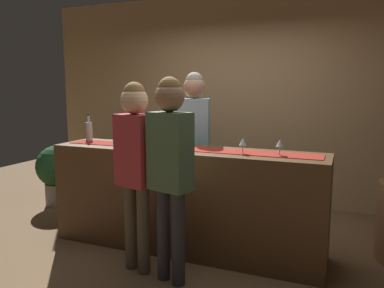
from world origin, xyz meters
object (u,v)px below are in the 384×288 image
at_px(customer_sipping, 170,159).
at_px(bartender, 194,132).
at_px(wine_bottle_green, 153,135).
at_px(wine_glass_far_end, 280,144).
at_px(customer_browsing, 136,157).
at_px(potted_plant_tall, 57,171).
at_px(wine_bottle_clear, 89,131).
at_px(wine_glass_near_customer, 189,139).
at_px(wine_glass_mid_counter, 243,142).

bearing_deg(customer_sipping, bartender, 118.19).
relative_size(wine_bottle_green, wine_glass_far_end, 2.10).
relative_size(wine_bottle_green, customer_browsing, 0.18).
bearing_deg(potted_plant_tall, customer_browsing, -31.96).
relative_size(wine_bottle_clear, wine_glass_near_customer, 2.10).
distance_m(bartender, customer_browsing, 1.18).
distance_m(wine_bottle_clear, wine_glass_mid_counter, 1.80).
bearing_deg(wine_bottle_clear, wine_glass_mid_counter, -5.04).
xyz_separation_m(wine_glass_near_customer, potted_plant_tall, (-2.26, 0.72, -0.65)).
relative_size(wine_bottle_clear, customer_sipping, 0.18).
bearing_deg(wine_glass_mid_counter, wine_bottle_clear, 174.96).
bearing_deg(wine_glass_mid_counter, customer_browsing, -147.27).
bearing_deg(bartender, wine_glass_near_customer, 96.40).
xyz_separation_m(customer_sipping, customer_browsing, (-0.36, 0.07, -0.03)).
xyz_separation_m(wine_bottle_green, wine_glass_far_end, (1.29, -0.07, -0.01)).
xyz_separation_m(wine_bottle_clear, customer_sipping, (1.35, -0.74, -0.08)).
height_order(bartender, potted_plant_tall, bartender).
relative_size(wine_glass_near_customer, bartender, 0.08).
height_order(customer_sipping, potted_plant_tall, customer_sipping).
relative_size(customer_sipping, customer_browsing, 1.02).
distance_m(wine_bottle_green, wine_glass_mid_counter, 0.98).
bearing_deg(customer_browsing, wine_glass_near_customer, 78.55).
height_order(wine_glass_mid_counter, potted_plant_tall, wine_glass_mid_counter).
height_order(wine_bottle_clear, wine_glass_mid_counter, wine_bottle_clear).
bearing_deg(potted_plant_tall, bartender, -1.80).
bearing_deg(customer_browsing, wine_bottle_green, 122.43).
bearing_deg(customer_browsing, bartender, 103.81).
bearing_deg(wine_glass_near_customer, wine_glass_far_end, 3.04).
distance_m(wine_bottle_green, customer_sipping, 0.89).
distance_m(wine_bottle_green, wine_glass_near_customer, 0.47).
bearing_deg(customer_browsing, wine_glass_far_end, 43.61).
relative_size(bartender, customer_sipping, 1.05).
height_order(wine_bottle_clear, wine_glass_far_end, wine_bottle_clear).
height_order(wine_glass_near_customer, wine_glass_far_end, same).
height_order(wine_glass_near_customer, bartender, bartender).
bearing_deg(customer_sipping, potted_plant_tall, 165.80).
height_order(wine_glass_near_customer, potted_plant_tall, wine_glass_near_customer).
bearing_deg(wine_glass_far_end, potted_plant_tall, 167.67).
bearing_deg(wine_glass_near_customer, wine_bottle_green, 165.35).
relative_size(wine_glass_far_end, bartender, 0.08).
bearing_deg(customer_sipping, customer_browsing, -175.94).
relative_size(wine_glass_far_end, customer_browsing, 0.09).
bearing_deg(wine_bottle_green, potted_plant_tall, 161.52).
distance_m(wine_bottle_clear, wine_glass_near_customer, 1.28).
height_order(wine_bottle_green, wine_glass_mid_counter, wine_bottle_green).
bearing_deg(wine_bottle_clear, wine_bottle_green, -2.80).
height_order(wine_glass_mid_counter, bartender, bartender).
bearing_deg(wine_glass_near_customer, bartender, 107.87).
height_order(wine_bottle_clear, wine_bottle_green, same).
relative_size(customer_sipping, potted_plant_tall, 2.05).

